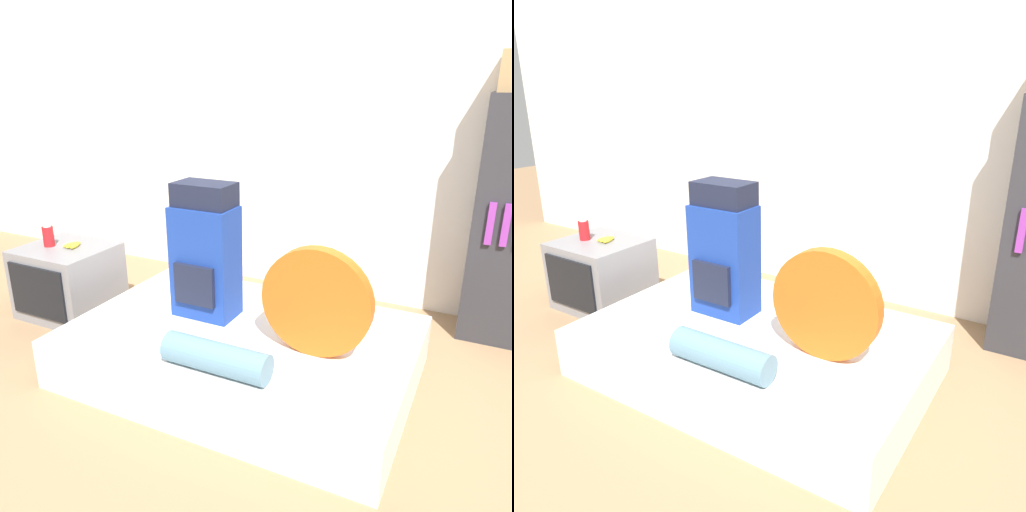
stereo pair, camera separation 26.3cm
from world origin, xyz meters
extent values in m
plane|color=#997551|center=(0.00, 0.00, 0.00)|extent=(16.00, 16.00, 0.00)
cube|color=white|center=(0.00, 1.89, 1.30)|extent=(8.00, 0.05, 2.60)
cube|color=silver|center=(0.01, 0.50, 0.14)|extent=(1.89, 1.28, 0.29)
cube|color=navy|center=(-0.27, 0.59, 0.62)|extent=(0.36, 0.23, 0.66)
cube|color=#191E33|center=(-0.27, 0.60, 1.01)|extent=(0.33, 0.21, 0.14)
cube|color=#191E33|center=(-0.27, 0.46, 0.52)|extent=(0.25, 0.03, 0.24)
cylinder|color=#E05B19|center=(0.47, 0.43, 0.57)|extent=(0.57, 0.08, 0.57)
cylinder|color=#5B849E|center=(0.11, 0.06, 0.36)|extent=(0.54, 0.15, 0.15)
cube|color=gray|center=(-1.49, 0.67, 0.25)|extent=(0.61, 0.55, 0.51)
cube|color=black|center=(-1.49, 0.39, 0.27)|extent=(0.49, 0.02, 0.36)
cylinder|color=#B2191E|center=(-1.61, 0.64, 0.58)|extent=(0.08, 0.08, 0.14)
cylinder|color=white|center=(-1.61, 0.64, 0.66)|extent=(0.05, 0.05, 0.02)
ellipsoid|color=yellow|center=(-1.45, 0.69, 0.52)|extent=(0.07, 0.14, 0.03)
ellipsoid|color=yellow|center=(-1.43, 0.69, 0.52)|extent=(0.03, 0.13, 0.03)
ellipsoid|color=yellow|center=(-1.41, 0.69, 0.52)|extent=(0.07, 0.14, 0.03)
cube|color=purple|center=(1.18, 1.47, 0.81)|extent=(0.04, 0.02, 0.26)
cube|color=purple|center=(1.27, 1.47, 0.81)|extent=(0.04, 0.02, 0.26)
camera|label=1|loc=(1.20, -1.73, 1.61)|focal=35.00mm
camera|label=2|loc=(1.43, -1.60, 1.61)|focal=35.00mm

